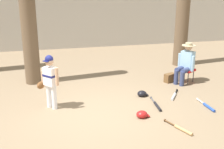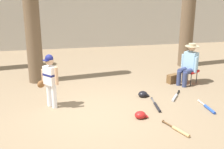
# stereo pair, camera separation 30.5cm
# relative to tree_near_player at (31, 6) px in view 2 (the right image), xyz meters

# --- Properties ---
(ground_plane) EXTENTS (60.00, 60.00, 0.00)m
(ground_plane) POSITION_rel_tree_near_player_xyz_m (1.44, -2.64, -2.26)
(ground_plane) COLOR #7F6B51
(concrete_back_wall) EXTENTS (18.00, 0.36, 2.57)m
(concrete_back_wall) POSITION_rel_tree_near_player_xyz_m (1.44, 4.62, -0.97)
(concrete_back_wall) COLOR #ADA89E
(concrete_back_wall) RESTS_ON ground
(tree_near_player) EXTENTS (0.69, 0.69, 5.22)m
(tree_near_player) POSITION_rel_tree_near_player_xyz_m (0.00, 0.00, 0.00)
(tree_near_player) COLOR brown
(tree_near_player) RESTS_ON ground
(tree_behind_spectator) EXTENTS (0.77, 0.77, 5.16)m
(tree_behind_spectator) POSITION_rel_tree_near_player_xyz_m (5.15, 0.79, -0.07)
(tree_behind_spectator) COLOR brown
(tree_behind_spectator) RESTS_ON ground
(young_ballplayer) EXTENTS (0.55, 0.48, 1.31)m
(young_ballplayer) POSITION_rel_tree_near_player_xyz_m (0.44, -2.01, -1.51)
(young_ballplayer) COLOR white
(young_ballplayer) RESTS_ON ground
(folding_stool) EXTENTS (0.55, 0.55, 0.41)m
(folding_stool) POSITION_rel_tree_near_player_xyz_m (4.49, -1.03, -1.89)
(folding_stool) COLOR red
(folding_stool) RESTS_ON ground
(seated_spectator) EXTENTS (0.66, 0.58, 1.20)m
(seated_spectator) POSITION_rel_tree_near_player_xyz_m (4.40, -1.09, -1.62)
(seated_spectator) COLOR navy
(seated_spectator) RESTS_ON ground
(handbag_beside_stool) EXTENTS (0.38, 0.30, 0.26)m
(handbag_beside_stool) POSITION_rel_tree_near_player_xyz_m (4.00, -0.92, -2.13)
(handbag_beside_stool) COLOR brown
(handbag_beside_stool) RESTS_ON ground
(bat_wood_tan) EXTENTS (0.33, 0.74, 0.07)m
(bat_wood_tan) POSITION_rel_tree_near_player_xyz_m (2.97, -3.78, -2.22)
(bat_wood_tan) COLOR tan
(bat_wood_tan) RESTS_ON ground
(bat_blue_youth) EXTENTS (0.08, 0.77, 0.07)m
(bat_blue_youth) POSITION_rel_tree_near_player_xyz_m (4.10, -2.89, -2.22)
(bat_blue_youth) COLOR #2347AD
(bat_blue_youth) RESTS_ON ground
(bat_black_composite) EXTENTS (0.13, 0.82, 0.07)m
(bat_black_composite) POSITION_rel_tree_near_player_xyz_m (2.93, -2.55, -2.22)
(bat_black_composite) COLOR black
(bat_black_composite) RESTS_ON ground
(bat_aluminum_silver) EXTENTS (0.48, 0.64, 0.07)m
(bat_aluminum_silver) POSITION_rel_tree_near_player_xyz_m (3.61, -2.07, -2.22)
(bat_aluminum_silver) COLOR #B7BCC6
(bat_aluminum_silver) RESTS_ON ground
(batting_helmet_red) EXTENTS (0.30, 0.23, 0.17)m
(batting_helmet_red) POSITION_rel_tree_near_player_xyz_m (2.38, -3.03, -2.18)
(batting_helmet_red) COLOR #A81919
(batting_helmet_red) RESTS_ON ground
(batting_helmet_black) EXTENTS (0.29, 0.22, 0.17)m
(batting_helmet_black) POSITION_rel_tree_near_player_xyz_m (2.80, -1.83, -2.19)
(batting_helmet_black) COLOR black
(batting_helmet_black) RESTS_ON ground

